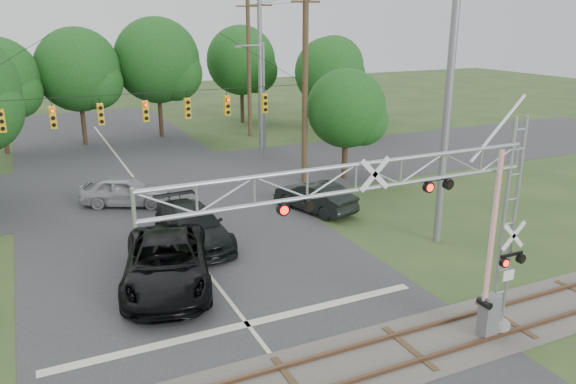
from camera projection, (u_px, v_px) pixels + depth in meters
name	position (u px, v px, depth m)	size (l,w,h in m)	color
road_main	(207.00, 272.00, 22.62)	(14.00, 90.00, 0.02)	#2C2C2F
road_cross	(138.00, 184.00, 34.71)	(90.00, 12.00, 0.02)	#2C2C2F
railroad_track	(293.00, 383.00, 15.71)	(90.00, 3.20, 0.17)	#44403B
crossing_gantry	(422.00, 219.00, 15.67)	(11.76, 0.90, 7.07)	gray
traffic_signal_span	(161.00, 100.00, 29.95)	(19.34, 0.36, 11.50)	gray
pickup_black	(167.00, 263.00, 21.21)	(3.14, 6.81, 1.89)	black
car_dark	(193.00, 226.00, 25.25)	(2.39, 5.88, 1.71)	black
sedan_silver	(126.00, 191.00, 30.51)	(1.94, 4.82, 1.64)	#929399
suv_dark	(315.00, 197.00, 29.63)	(1.67, 4.79, 1.58)	black
streetlight	(262.00, 96.00, 39.45)	(2.19, 0.23, 8.20)	gray
utility_poles	(174.00, 84.00, 32.02)	(25.82, 26.42, 13.18)	#3E2B1C
treeline	(105.00, 76.00, 41.32)	(50.26, 27.29, 9.98)	#372719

